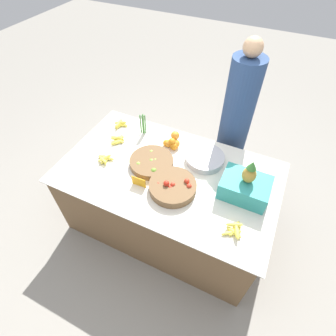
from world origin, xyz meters
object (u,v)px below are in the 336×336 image
metal_bowl (205,158)px  produce_crate (245,186)px  price_sign (139,182)px  lime_bowl (151,162)px  tomato_basket (173,186)px  vendor_person (234,129)px

metal_bowl → produce_crate: 0.46m
metal_bowl → produce_crate: size_ratio=0.93×
price_sign → produce_crate: size_ratio=0.33×
lime_bowl → produce_crate: bearing=1.8°
tomato_basket → produce_crate: 0.57m
tomato_basket → produce_crate: produce_crate is taller
lime_bowl → vendor_person: bearing=55.9°
tomato_basket → metal_bowl: 0.43m
produce_crate → lime_bowl: bearing=-178.2°
price_sign → produce_crate: bearing=17.0°
price_sign → lime_bowl: bearing=91.8°
metal_bowl → price_sign: bearing=-128.1°
metal_bowl → vendor_person: bearing=77.8°
metal_bowl → produce_crate: bearing=-28.2°
price_sign → produce_crate: (0.79, 0.28, 0.05)m
tomato_basket → lime_bowl: bearing=148.6°
tomato_basket → produce_crate: (0.53, 0.20, 0.06)m
vendor_person → produce_crate: bearing=-69.2°
lime_bowl → vendor_person: size_ratio=0.23×
lime_bowl → metal_bowl: 0.47m
lime_bowl → tomato_basket: size_ratio=1.00×
lime_bowl → produce_crate: (0.81, 0.03, 0.07)m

